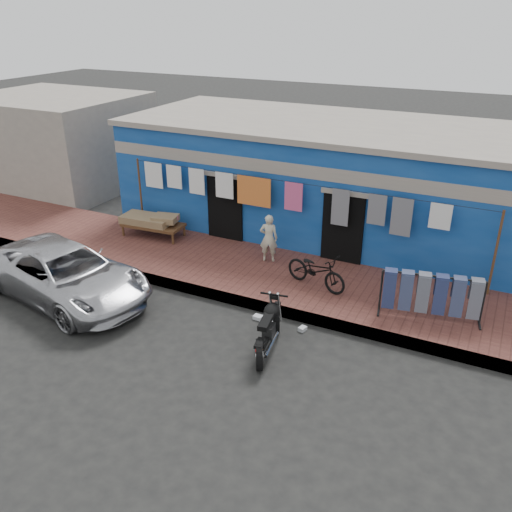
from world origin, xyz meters
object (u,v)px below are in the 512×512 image
Objects in this scene: charpoy at (153,225)px; seated_person at (269,238)px; bicycle at (316,267)px; jeans_rack at (431,296)px; car at (65,273)px; motorcycle at (268,327)px.

seated_person is at bearing -0.98° from charpoy.
bicycle is 0.72× the size of jeans_rack.
seated_person is 0.67× the size of charpoy.
motorcycle is at bearing -77.33° from car.
car is 2.85× the size of bicycle.
car is 2.73× the size of motorcycle.
jeans_rack is at bearing -7.99° from charpoy.
seated_person is 3.79m from charpoy.
seated_person reaches higher than charpoy.
charpoy is (-5.42, 0.89, -0.21)m from bicycle.
motorcycle is 6.37m from charpoy.
bicycle is at bearing 78.53° from motorcycle.
seated_person is 0.76× the size of motorcycle.
charpoy is (-0.08, 3.61, -0.09)m from car.
bicycle is at bearing 174.76° from jeans_rack.
seated_person reaches higher than jeans_rack.
car is 3.61× the size of seated_person.
motorcycle is 0.88× the size of charpoy.
jeans_rack reaches higher than bicycle.
car is 5.99m from bicycle.
car reaches higher than jeans_rack.
jeans_rack is (8.05, 2.47, 0.12)m from car.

